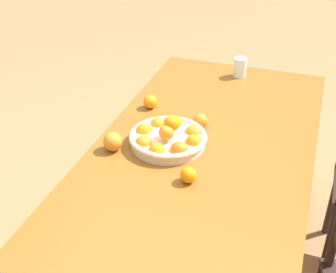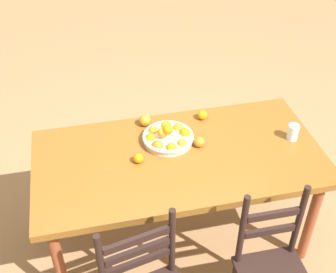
{
  "view_description": "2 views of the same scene",
  "coord_description": "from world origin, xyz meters",
  "px_view_note": "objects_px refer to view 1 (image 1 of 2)",
  "views": [
    {
      "loc": [
        1.58,
        0.38,
        1.83
      ],
      "look_at": [
        0.04,
        -0.15,
        0.82
      ],
      "focal_mm": 48.85,
      "sensor_mm": 36.0,
      "label": 1
    },
    {
      "loc": [
        0.52,
        2.0,
        2.57
      ],
      "look_at": [
        0.04,
        -0.15,
        0.82
      ],
      "focal_mm": 47.2,
      "sensor_mm": 36.0,
      "label": 2
    }
  ],
  "objects_px": {
    "orange_loose_1": "(200,121)",
    "fruit_bowl": "(168,138)",
    "orange_loose_3": "(113,142)",
    "orange_loose_2": "(150,102)",
    "drinking_glass": "(240,67)",
    "orange_loose_0": "(188,175)",
    "dining_table": "(203,161)"
  },
  "relations": [
    {
      "from": "orange_loose_2",
      "to": "drinking_glass",
      "type": "relative_size",
      "value": 0.63
    },
    {
      "from": "fruit_bowl",
      "to": "dining_table",
      "type": "bearing_deg",
      "value": 104.39
    },
    {
      "from": "orange_loose_1",
      "to": "drinking_glass",
      "type": "bearing_deg",
      "value": 174.81
    },
    {
      "from": "dining_table",
      "to": "orange_loose_3",
      "type": "relative_size",
      "value": 22.52
    },
    {
      "from": "orange_loose_1",
      "to": "fruit_bowl",
      "type": "bearing_deg",
      "value": -25.93
    },
    {
      "from": "orange_loose_2",
      "to": "orange_loose_0",
      "type": "bearing_deg",
      "value": 34.31
    },
    {
      "from": "dining_table",
      "to": "drinking_glass",
      "type": "bearing_deg",
      "value": -179.76
    },
    {
      "from": "orange_loose_2",
      "to": "orange_loose_3",
      "type": "bearing_deg",
      "value": -2.27
    },
    {
      "from": "orange_loose_1",
      "to": "orange_loose_3",
      "type": "distance_m",
      "value": 0.42
    },
    {
      "from": "orange_loose_2",
      "to": "drinking_glass",
      "type": "bearing_deg",
      "value": 146.63
    },
    {
      "from": "fruit_bowl",
      "to": "orange_loose_3",
      "type": "distance_m",
      "value": 0.23
    },
    {
      "from": "drinking_glass",
      "to": "orange_loose_3",
      "type": "bearing_deg",
      "value": -21.16
    },
    {
      "from": "fruit_bowl",
      "to": "orange_loose_2",
      "type": "xyz_separation_m",
      "value": [
        -0.28,
        -0.19,
        -0.0
      ]
    },
    {
      "from": "orange_loose_1",
      "to": "orange_loose_3",
      "type": "height_order",
      "value": "orange_loose_3"
    },
    {
      "from": "dining_table",
      "to": "orange_loose_2",
      "type": "relative_size",
      "value": 27.04
    },
    {
      "from": "fruit_bowl",
      "to": "orange_loose_2",
      "type": "height_order",
      "value": "fruit_bowl"
    },
    {
      "from": "orange_loose_3",
      "to": "drinking_glass",
      "type": "bearing_deg",
      "value": 158.84
    },
    {
      "from": "dining_table",
      "to": "orange_loose_0",
      "type": "bearing_deg",
      "value": 1.5
    },
    {
      "from": "orange_loose_3",
      "to": "fruit_bowl",
      "type": "bearing_deg",
      "value": 118.39
    },
    {
      "from": "dining_table",
      "to": "fruit_bowl",
      "type": "bearing_deg",
      "value": -75.61
    },
    {
      "from": "drinking_glass",
      "to": "dining_table",
      "type": "bearing_deg",
      "value": 0.24
    },
    {
      "from": "orange_loose_2",
      "to": "drinking_glass",
      "type": "height_order",
      "value": "drinking_glass"
    },
    {
      "from": "orange_loose_3",
      "to": "orange_loose_0",
      "type": "bearing_deg",
      "value": 73.34
    },
    {
      "from": "orange_loose_1",
      "to": "drinking_glass",
      "type": "distance_m",
      "value": 0.61
    },
    {
      "from": "dining_table",
      "to": "drinking_glass",
      "type": "relative_size",
      "value": 16.97
    },
    {
      "from": "orange_loose_1",
      "to": "orange_loose_2",
      "type": "height_order",
      "value": "same"
    },
    {
      "from": "fruit_bowl",
      "to": "orange_loose_3",
      "type": "height_order",
      "value": "fruit_bowl"
    },
    {
      "from": "orange_loose_0",
      "to": "orange_loose_1",
      "type": "xyz_separation_m",
      "value": [
        -0.4,
        -0.06,
        0.0
      ]
    },
    {
      "from": "orange_loose_0",
      "to": "drinking_glass",
      "type": "distance_m",
      "value": 1.01
    },
    {
      "from": "orange_loose_3",
      "to": "dining_table",
      "type": "bearing_deg",
      "value": 112.85
    },
    {
      "from": "fruit_bowl",
      "to": "orange_loose_1",
      "type": "xyz_separation_m",
      "value": [
        -0.18,
        0.09,
        -0.0
      ]
    },
    {
      "from": "orange_loose_0",
      "to": "orange_loose_1",
      "type": "bearing_deg",
      "value": -170.81
    }
  ]
}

